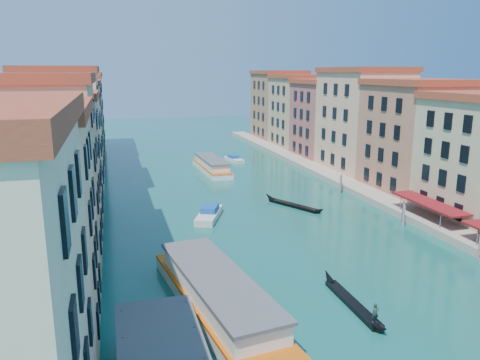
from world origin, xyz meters
name	(u,v)px	position (x,y,z in m)	size (l,w,h in m)	color
left_bank_palazzos	(59,141)	(-26.00, 64.68, 9.71)	(12.80, 128.40, 21.00)	beige
right_bank_palazzos	(378,129)	(30.00, 65.00, 9.75)	(12.80, 128.40, 21.00)	#A53D37
quay	(337,179)	(22.00, 65.00, 0.50)	(4.00, 140.00, 1.00)	#AD9E8B
mooring_poles_right	(463,244)	(19.10, 28.80, 1.30)	(1.44, 54.24, 3.20)	brown
vaporetto_near	(217,296)	(-10.32, 23.55, 1.50)	(8.26, 22.94, 3.34)	silver
vaporetto_far	(212,165)	(1.52, 80.97, 1.23)	(4.86, 18.56, 2.74)	white
gondola_fore	(352,302)	(1.36, 21.42, 0.39)	(1.13, 11.46, 2.29)	black
gondola_far	(292,204)	(7.84, 51.91, 0.35)	(6.45, 10.92, 1.69)	black
motorboat_mid	(209,214)	(-5.58, 49.62, 0.65)	(5.50, 8.39, 1.67)	silver
motorboat_far	(234,159)	(8.72, 90.23, 0.53)	(3.36, 6.91, 1.37)	silver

